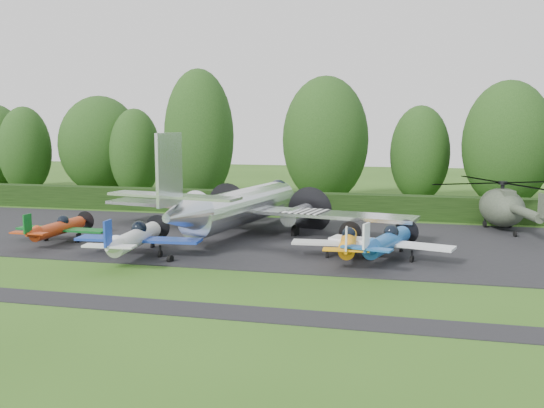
% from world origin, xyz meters
% --- Properties ---
extents(ground, '(160.00, 160.00, 0.00)m').
position_xyz_m(ground, '(0.00, 0.00, 0.00)').
color(ground, '#2C5016').
rests_on(ground, ground).
extents(apron, '(70.00, 18.00, 0.01)m').
position_xyz_m(apron, '(0.00, 10.00, 0.00)').
color(apron, black).
rests_on(apron, ground).
extents(taxiway_verge, '(70.00, 2.00, 0.00)m').
position_xyz_m(taxiway_verge, '(0.00, -6.00, 0.00)').
color(taxiway_verge, black).
rests_on(taxiway_verge, ground).
extents(hedgerow, '(90.00, 1.60, 2.00)m').
position_xyz_m(hedgerow, '(0.00, 21.00, 0.00)').
color(hedgerow, black).
rests_on(hedgerow, ground).
extents(transport_plane, '(23.99, 18.40, 7.69)m').
position_xyz_m(transport_plane, '(-0.39, 10.60, 2.14)').
color(transport_plane, silver).
rests_on(transport_plane, ground).
extents(light_plane_red, '(6.43, 6.76, 2.47)m').
position_xyz_m(light_plane_red, '(-11.51, 5.45, 1.03)').
color(light_plane_red, '#AD3310').
rests_on(light_plane_red, ground).
extents(light_plane_white, '(7.60, 7.99, 2.92)m').
position_xyz_m(light_plane_white, '(-4.55, 2.60, 1.22)').
color(light_plane_white, silver).
rests_on(light_plane_white, ground).
extents(light_plane_orange, '(6.65, 6.99, 2.56)m').
position_xyz_m(light_plane_orange, '(7.76, 5.01, 1.06)').
color(light_plane_orange, orange).
rests_on(light_plane_orange, ground).
extents(light_plane_blue, '(7.33, 7.71, 2.82)m').
position_xyz_m(light_plane_blue, '(10.01, 5.24, 1.17)').
color(light_plane_blue, '#19539B').
rests_on(light_plane_blue, ground).
extents(helicopter, '(11.32, 13.25, 3.64)m').
position_xyz_m(helicopter, '(17.74, 17.62, 1.96)').
color(helicopter, '#363F31').
rests_on(helicopter, ground).
extents(tree_0, '(5.40, 5.40, 9.42)m').
position_xyz_m(tree_0, '(-17.71, 29.57, 4.69)').
color(tree_0, black).
rests_on(tree_0, ground).
extents(tree_1, '(6.84, 6.84, 13.18)m').
position_xyz_m(tree_1, '(-9.48, 26.85, 6.57)').
color(tree_1, black).
rests_on(tree_1, ground).
extents(tree_3, '(8.45, 8.45, 12.48)m').
position_xyz_m(tree_3, '(2.63, 29.77, 6.23)').
color(tree_3, black).
rests_on(tree_3, ground).
extents(tree_4, '(5.91, 5.91, 9.66)m').
position_xyz_m(tree_4, '(11.73, 32.94, 4.81)').
color(tree_4, black).
rests_on(tree_4, ground).
extents(tree_7, '(9.11, 9.11, 10.88)m').
position_xyz_m(tree_7, '(-22.98, 31.73, 5.43)').
color(tree_7, black).
rests_on(tree_7, ground).
extents(tree_8, '(5.71, 5.71, 9.71)m').
position_xyz_m(tree_8, '(-31.19, 29.72, 4.84)').
color(tree_8, black).
rests_on(tree_8, ground).
extents(tree_10, '(8.23, 8.23, 11.87)m').
position_xyz_m(tree_10, '(19.63, 30.57, 5.93)').
color(tree_10, black).
rests_on(tree_10, ground).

